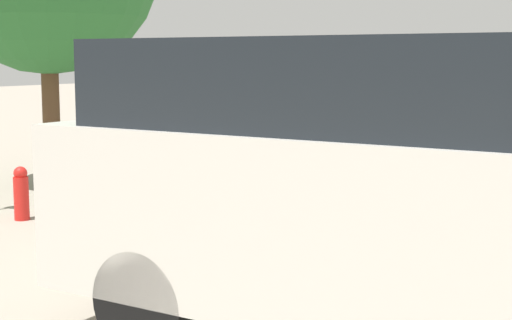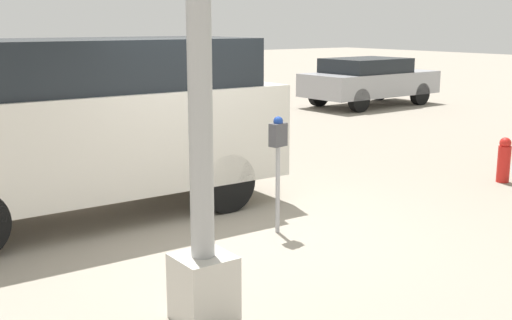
# 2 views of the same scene
# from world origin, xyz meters

# --- Properties ---
(ground_plane) EXTENTS (80.00, 80.00, 0.00)m
(ground_plane) POSITION_xyz_m (0.00, 0.00, 0.00)
(ground_plane) COLOR gray
(parking_meter_near) EXTENTS (0.22, 0.14, 1.35)m
(parking_meter_near) POSITION_xyz_m (-0.39, 0.46, 0.99)
(parking_meter_near) COLOR #9E9EA3
(parking_meter_near) RESTS_ON ground
(lamp_post) EXTENTS (0.44, 0.44, 5.77)m
(lamp_post) POSITION_xyz_m (1.44, 1.87, 2.10)
(lamp_post) COLOR beige
(lamp_post) RESTS_ON ground
(parked_van) EXTENTS (4.92, 1.94, 2.17)m
(parked_van) POSITION_xyz_m (1.10, -1.43, 1.19)
(parked_van) COLOR beige
(parked_van) RESTS_ON ground
(car_distant) EXTENTS (4.18, 1.93, 1.37)m
(car_distant) POSITION_xyz_m (-9.53, -7.11, 0.75)
(car_distant) COLOR #9E9EA3
(car_distant) RESTS_ON ground
(fire_hydrant) EXTENTS (0.19, 0.19, 0.68)m
(fire_hydrant) POSITION_xyz_m (-4.62, 0.56, 0.34)
(fire_hydrant) COLOR red
(fire_hydrant) RESTS_ON ground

